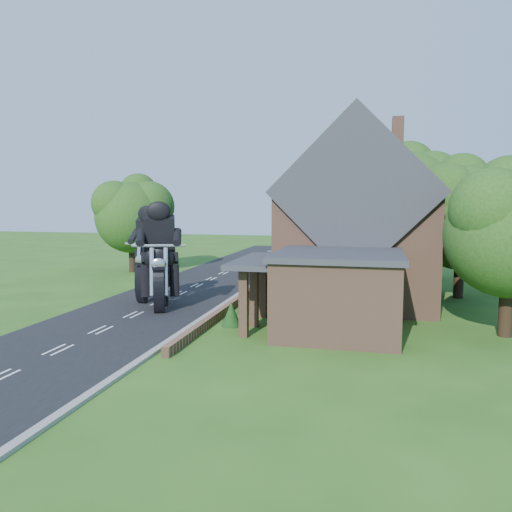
% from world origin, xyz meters
% --- Properties ---
extents(ground, '(120.00, 120.00, 0.00)m').
position_xyz_m(ground, '(0.00, 0.00, 0.00)').
color(ground, '#2A5618').
rests_on(ground, ground).
extents(road, '(7.00, 80.00, 0.02)m').
position_xyz_m(road, '(0.00, 0.00, 0.01)').
color(road, black).
rests_on(road, ground).
extents(kerb, '(0.30, 80.00, 0.12)m').
position_xyz_m(kerb, '(3.65, 0.00, 0.06)').
color(kerb, gray).
rests_on(kerb, ground).
extents(garden_wall, '(0.30, 22.00, 0.40)m').
position_xyz_m(garden_wall, '(4.30, 5.00, 0.20)').
color(garden_wall, '#8A5D46').
rests_on(garden_wall, ground).
extents(house, '(9.54, 8.64, 10.24)m').
position_xyz_m(house, '(10.49, 6.00, 4.34)').
color(house, '#8A5D46').
rests_on(house, ground).
extents(annex, '(7.05, 5.94, 3.44)m').
position_xyz_m(annex, '(9.87, -0.80, 1.77)').
color(annex, '#8A5D46').
rests_on(annex, ground).
extents(tree_house_right, '(6.51, 6.00, 8.40)m').
position_xyz_m(tree_house_right, '(16.65, 8.62, 5.19)').
color(tree_house_right, black).
rests_on(tree_house_right, ground).
extents(tree_behind_house, '(7.81, 7.20, 10.08)m').
position_xyz_m(tree_behind_house, '(14.18, 16.14, 6.23)').
color(tree_behind_house, black).
rests_on(tree_behind_house, ground).
extents(tree_behind_left, '(6.94, 6.40, 9.16)m').
position_xyz_m(tree_behind_left, '(8.16, 17.13, 5.73)').
color(tree_behind_left, black).
rests_on(tree_behind_left, ground).
extents(tree_far_road, '(6.08, 5.60, 7.84)m').
position_xyz_m(tree_far_road, '(-6.86, 14.11, 4.84)').
color(tree_far_road, black).
rests_on(tree_far_road, ground).
extents(shrub_a, '(0.90, 0.90, 1.10)m').
position_xyz_m(shrub_a, '(5.30, -1.00, 0.55)').
color(shrub_a, '#103410').
rests_on(shrub_a, ground).
extents(shrub_b, '(0.90, 0.90, 1.10)m').
position_xyz_m(shrub_b, '(5.30, 1.50, 0.55)').
color(shrub_b, '#103410').
rests_on(shrub_b, ground).
extents(shrub_c, '(0.90, 0.90, 1.10)m').
position_xyz_m(shrub_c, '(5.30, 4.00, 0.55)').
color(shrub_c, '#103410').
rests_on(shrub_c, ground).
extents(shrub_d, '(0.90, 0.90, 1.10)m').
position_xyz_m(shrub_d, '(5.30, 9.00, 0.55)').
color(shrub_d, '#103410').
rests_on(shrub_d, ground).
extents(shrub_e, '(0.90, 0.90, 1.10)m').
position_xyz_m(shrub_e, '(5.30, 11.50, 0.55)').
color(shrub_e, '#103410').
rests_on(shrub_e, ground).
extents(shrub_f, '(0.90, 0.90, 1.10)m').
position_xyz_m(shrub_f, '(5.30, 14.00, 0.55)').
color(shrub_f, '#103410').
rests_on(shrub_f, ground).
extents(motorcycle_lead, '(1.01, 1.84, 1.66)m').
position_xyz_m(motorcycle_lead, '(0.85, 1.35, 0.83)').
color(motorcycle_lead, black).
rests_on(motorcycle_lead, ground).
extents(motorcycle_follow, '(0.74, 1.77, 1.60)m').
position_xyz_m(motorcycle_follow, '(-0.72, 3.44, 0.80)').
color(motorcycle_follow, black).
rests_on(motorcycle_follow, ground).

